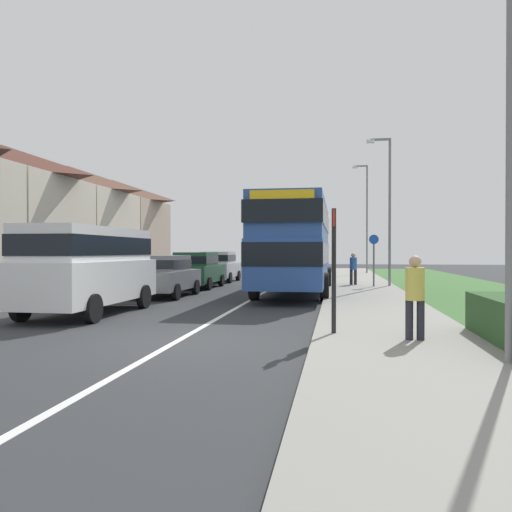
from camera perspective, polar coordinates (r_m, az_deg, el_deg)
ground_plane at (r=9.87m, az=-9.19°, el=-9.66°), size 120.00×120.00×0.00m
lane_marking_centre at (r=17.58m, az=-0.90°, el=-5.16°), size 0.14×60.00×0.01m
pavement_near_side at (r=15.36m, az=13.44°, el=-5.79°), size 3.20×68.00×0.12m
double_decker_bus at (r=20.79m, az=4.53°, el=1.62°), size 2.80×10.74×3.70m
parked_van_white at (r=14.67m, az=-18.43°, el=-0.79°), size 2.11×5.25×2.40m
parked_car_grey at (r=19.53m, az=-10.40°, el=-2.02°), size 1.94×4.06×1.59m
parked_car_dark_green at (r=24.05m, az=-6.70°, el=-1.42°), size 1.95×4.11×1.70m
parked_car_silver at (r=28.87m, az=-4.24°, el=-1.07°), size 1.94×3.93×1.72m
pedestrian_at_stop at (r=9.69m, az=17.57°, el=-4.06°), size 0.34×0.34×1.67m
pedestrian_walking_away at (r=24.98m, az=10.97°, el=-1.24°), size 0.34×0.34×1.67m
bus_stop_sign at (r=10.12m, az=8.81°, el=-0.64°), size 0.09×0.52×2.60m
cycle_route_sign at (r=23.93m, az=13.20°, el=-0.24°), size 0.44×0.08×2.52m
street_lamp_near at (r=8.73m, az=26.26°, el=20.31°), size 1.14×0.20×8.30m
street_lamp_mid at (r=24.78m, az=14.66°, el=5.97°), size 1.14×0.20×7.11m
street_lamp_far at (r=38.77m, az=12.32°, el=4.84°), size 1.14×0.20×8.21m
house_terrace_far_side at (r=32.56m, az=-23.45°, el=3.91°), size 7.41×26.22×7.38m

